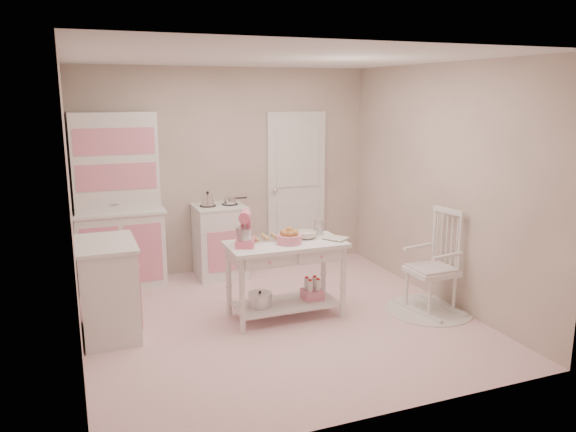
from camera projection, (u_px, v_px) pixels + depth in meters
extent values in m
plane|color=pink|center=(279.00, 320.00, 5.76)|extent=(3.80, 3.80, 0.00)
cube|color=white|center=(278.00, 58.00, 5.20)|extent=(3.80, 3.80, 0.04)
cube|color=beige|center=(227.00, 171.00, 7.21)|extent=(3.80, 0.04, 2.60)
cube|color=beige|center=(378.00, 243.00, 3.76)|extent=(3.80, 0.04, 2.60)
cube|color=beige|center=(71.00, 210.00, 4.81)|extent=(0.04, 3.80, 2.60)
cube|color=beige|center=(441.00, 184.00, 6.16)|extent=(0.04, 3.80, 2.60)
cube|color=white|center=(296.00, 188.00, 7.58)|extent=(0.82, 0.05, 2.04)
cube|color=white|center=(118.00, 201.00, 6.55)|extent=(1.06, 0.50, 2.08)
cube|color=white|center=(220.00, 241.00, 7.06)|extent=(0.62, 0.57, 0.92)
cube|color=white|center=(109.00, 289.00, 5.34)|extent=(0.54, 0.84, 0.92)
cylinder|color=white|center=(429.00, 310.00, 6.02)|extent=(0.92, 0.92, 0.01)
cube|color=white|center=(432.00, 261.00, 5.90)|extent=(0.60, 0.79, 1.10)
cube|color=white|center=(286.00, 280.00, 5.77)|extent=(1.20, 0.60, 0.80)
cube|color=pink|center=(245.00, 229.00, 5.51)|extent=(0.29, 0.33, 0.34)
cube|color=silver|center=(266.00, 239.00, 5.79)|extent=(0.34, 0.24, 0.02)
cylinder|color=pink|center=(289.00, 239.00, 5.63)|extent=(0.25, 0.25, 0.09)
imported|color=silver|center=(306.00, 235.00, 5.84)|extent=(0.23, 0.23, 0.07)
cylinder|color=silver|center=(319.00, 227.00, 5.97)|extent=(0.10, 0.10, 0.17)
imported|color=silver|center=(331.00, 240.00, 5.73)|extent=(0.28, 0.30, 0.02)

